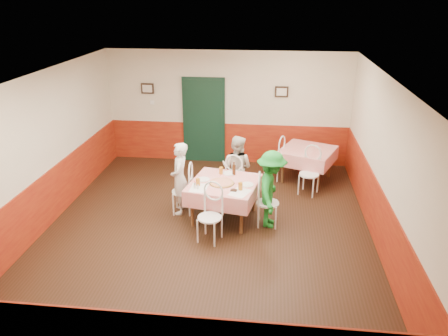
# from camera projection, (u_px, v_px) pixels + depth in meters

# --- Properties ---
(floor) EXTENTS (7.00, 7.00, 0.00)m
(floor) POSITION_uv_depth(u_px,v_px,m) (208.00, 229.00, 8.11)
(floor) COLOR black
(floor) RESTS_ON ground
(ceiling) EXTENTS (7.00, 7.00, 0.00)m
(ceiling) POSITION_uv_depth(u_px,v_px,m) (205.00, 78.00, 7.05)
(ceiling) COLOR white
(ceiling) RESTS_ON back_wall
(back_wall) EXTENTS (6.00, 0.10, 2.80)m
(back_wall) POSITION_uv_depth(u_px,v_px,m) (228.00, 108.00, 10.80)
(back_wall) COLOR beige
(back_wall) RESTS_ON ground
(front_wall) EXTENTS (6.00, 0.10, 2.80)m
(front_wall) POSITION_uv_depth(u_px,v_px,m) (155.00, 283.00, 4.36)
(front_wall) COLOR beige
(front_wall) RESTS_ON ground
(left_wall) EXTENTS (0.10, 7.00, 2.80)m
(left_wall) POSITION_uv_depth(u_px,v_px,m) (43.00, 152.00, 7.90)
(left_wall) COLOR beige
(left_wall) RESTS_ON ground
(right_wall) EXTENTS (0.10, 7.00, 2.80)m
(right_wall) POSITION_uv_depth(u_px,v_px,m) (385.00, 166.00, 7.27)
(right_wall) COLOR beige
(right_wall) RESTS_ON ground
(wainscot_back) EXTENTS (6.00, 0.03, 1.00)m
(wainscot_back) POSITION_uv_depth(u_px,v_px,m) (228.00, 143.00, 11.13)
(wainscot_back) COLOR maroon
(wainscot_back) RESTS_ON ground
(wainscot_left) EXTENTS (0.03, 7.00, 1.00)m
(wainscot_left) POSITION_uv_depth(u_px,v_px,m) (51.00, 196.00, 8.24)
(wainscot_left) COLOR maroon
(wainscot_left) RESTS_ON ground
(wainscot_right) EXTENTS (0.03, 7.00, 1.00)m
(wainscot_right) POSITION_uv_depth(u_px,v_px,m) (377.00, 213.00, 7.61)
(wainscot_right) COLOR maroon
(wainscot_right) RESTS_ON ground
(door) EXTENTS (0.96, 0.06, 2.10)m
(door) POSITION_uv_depth(u_px,v_px,m) (204.00, 121.00, 10.95)
(door) COLOR black
(door) RESTS_ON ground
(picture_left) EXTENTS (0.32, 0.03, 0.26)m
(picture_left) POSITION_uv_depth(u_px,v_px,m) (147.00, 88.00, 10.79)
(picture_left) COLOR black
(picture_left) RESTS_ON back_wall
(picture_right) EXTENTS (0.32, 0.03, 0.26)m
(picture_right) POSITION_uv_depth(u_px,v_px,m) (282.00, 92.00, 10.45)
(picture_right) COLOR black
(picture_right) RESTS_ON back_wall
(thermostat) EXTENTS (0.10, 0.03, 0.10)m
(thermostat) POSITION_uv_depth(u_px,v_px,m) (152.00, 102.00, 10.91)
(thermostat) COLOR white
(thermostat) RESTS_ON back_wall
(main_table) EXTENTS (1.42, 1.42, 0.77)m
(main_table) POSITION_uv_depth(u_px,v_px,m) (224.00, 201.00, 8.35)
(main_table) COLOR red
(main_table) RESTS_ON ground
(second_table) EXTENTS (1.46, 1.46, 0.77)m
(second_table) POSITION_uv_depth(u_px,v_px,m) (307.00, 165.00, 10.06)
(second_table) COLOR red
(second_table) RESTS_ON ground
(chair_left) EXTENTS (0.42, 0.42, 0.90)m
(chair_left) POSITION_uv_depth(u_px,v_px,m) (183.00, 191.00, 8.55)
(chair_left) COLOR white
(chair_left) RESTS_ON ground
(chair_right) EXTENTS (0.42, 0.42, 0.90)m
(chair_right) POSITION_uv_depth(u_px,v_px,m) (268.00, 203.00, 8.09)
(chair_right) COLOR white
(chair_right) RESTS_ON ground
(chair_far) EXTENTS (0.49, 0.49, 0.90)m
(chair_far) POSITION_uv_depth(u_px,v_px,m) (236.00, 180.00, 9.07)
(chair_far) COLOR white
(chair_far) RESTS_ON ground
(chair_near) EXTENTS (0.52, 0.52, 0.90)m
(chair_near) POSITION_uv_depth(u_px,v_px,m) (210.00, 218.00, 7.57)
(chair_near) COLOR white
(chair_near) RESTS_ON ground
(chair_second_a) EXTENTS (0.55, 0.55, 0.90)m
(chair_second_a) POSITION_uv_depth(u_px,v_px,m) (274.00, 160.00, 10.11)
(chair_second_a) COLOR white
(chair_second_a) RESTS_ON ground
(chair_second_b) EXTENTS (0.55, 0.55, 0.90)m
(chair_second_b) POSITION_uv_depth(u_px,v_px,m) (309.00, 174.00, 9.34)
(chair_second_b) COLOR white
(chair_second_b) RESTS_ON ground
(pizza) EXTENTS (0.52, 0.52, 0.03)m
(pizza) POSITION_uv_depth(u_px,v_px,m) (222.00, 183.00, 8.14)
(pizza) COLOR #B74723
(pizza) RESTS_ON main_table
(plate_left) EXTENTS (0.29, 0.29, 0.01)m
(plate_left) POSITION_uv_depth(u_px,v_px,m) (203.00, 179.00, 8.31)
(plate_left) COLOR white
(plate_left) RESTS_ON main_table
(plate_right) EXTENTS (0.29, 0.29, 0.01)m
(plate_right) POSITION_uv_depth(u_px,v_px,m) (247.00, 185.00, 8.09)
(plate_right) COLOR white
(plate_right) RESTS_ON main_table
(plate_far) EXTENTS (0.29, 0.29, 0.01)m
(plate_far) POSITION_uv_depth(u_px,v_px,m) (229.00, 173.00, 8.59)
(plate_far) COLOR white
(plate_far) RESTS_ON main_table
(glass_a) EXTENTS (0.09, 0.09, 0.14)m
(glass_a) POSITION_uv_depth(u_px,v_px,m) (198.00, 182.00, 8.04)
(glass_a) COLOR #BF7219
(glass_a) RESTS_ON main_table
(glass_b) EXTENTS (0.09, 0.09, 0.15)m
(glass_b) POSITION_uv_depth(u_px,v_px,m) (240.00, 186.00, 7.86)
(glass_b) COLOR #BF7219
(glass_b) RESTS_ON main_table
(glass_c) EXTENTS (0.09, 0.09, 0.14)m
(glass_c) POSITION_uv_depth(u_px,v_px,m) (221.00, 171.00, 8.55)
(glass_c) COLOR #BF7219
(glass_c) RESTS_ON main_table
(beer_bottle) EXTENTS (0.08, 0.08, 0.24)m
(beer_bottle) POSITION_uv_depth(u_px,v_px,m) (234.00, 169.00, 8.49)
(beer_bottle) COLOR #381C0A
(beer_bottle) RESTS_ON main_table
(shaker_a) EXTENTS (0.04, 0.04, 0.09)m
(shaker_a) POSITION_uv_depth(u_px,v_px,m) (195.00, 186.00, 7.92)
(shaker_a) COLOR silver
(shaker_a) RESTS_ON main_table
(shaker_b) EXTENTS (0.04, 0.04, 0.09)m
(shaker_b) POSITION_uv_depth(u_px,v_px,m) (198.00, 187.00, 7.90)
(shaker_b) COLOR silver
(shaker_b) RESTS_ON main_table
(shaker_c) EXTENTS (0.04, 0.04, 0.09)m
(shaker_c) POSITION_uv_depth(u_px,v_px,m) (195.00, 185.00, 7.97)
(shaker_c) COLOR #B23319
(shaker_c) RESTS_ON main_table
(menu_left) EXTENTS (0.32, 0.41, 0.00)m
(menu_left) POSITION_uv_depth(u_px,v_px,m) (199.00, 188.00, 7.97)
(menu_left) COLOR white
(menu_left) RESTS_ON main_table
(menu_right) EXTENTS (0.43, 0.48, 0.00)m
(menu_right) POSITION_uv_depth(u_px,v_px,m) (240.00, 193.00, 7.78)
(menu_right) COLOR white
(menu_right) RESTS_ON main_table
(wallet) EXTENTS (0.12, 0.11, 0.02)m
(wallet) POSITION_uv_depth(u_px,v_px,m) (234.00, 190.00, 7.85)
(wallet) COLOR black
(wallet) RESTS_ON main_table
(diner_left) EXTENTS (0.37, 0.54, 1.45)m
(diner_left) POSITION_uv_depth(u_px,v_px,m) (180.00, 178.00, 8.46)
(diner_left) COLOR gray
(diner_left) RESTS_ON ground
(diner_far) EXTENTS (0.81, 0.72, 1.39)m
(diner_far) POSITION_uv_depth(u_px,v_px,m) (237.00, 168.00, 9.02)
(diner_far) COLOR gray
(diner_far) RESTS_ON ground
(diner_right) EXTENTS (0.59, 0.97, 1.47)m
(diner_right) POSITION_uv_depth(u_px,v_px,m) (271.00, 189.00, 7.97)
(diner_right) COLOR gray
(diner_right) RESTS_ON ground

